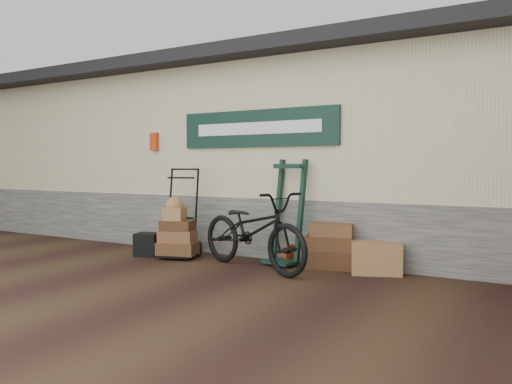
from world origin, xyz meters
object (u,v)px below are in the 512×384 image
Objects in this scene: porter_trolley at (181,212)px; suitcase_stack at (330,245)px; wicker_hamper at (376,258)px; bicycle at (253,226)px; green_barrow at (287,212)px; black_trunk at (148,244)px.

suitcase_stack is at bearing -7.39° from porter_trolley.
wicker_hamper is (0.66, -0.05, -0.11)m from suitcase_stack.
wicker_hamper is at bearing -50.48° from bicycle.
suitcase_stack is at bearing 175.35° from wicker_hamper.
green_barrow reaches higher than wicker_hamper.
bicycle is (-0.85, -0.62, 0.28)m from suitcase_stack.
black_trunk is (-2.17, -0.49, -0.56)m from green_barrow.
porter_trolley is 2.98m from wicker_hamper.
porter_trolley is 0.69× the size of bicycle.
suitcase_stack is 0.67m from wicker_hamper.
green_barrow is at bearing -3.83° from bicycle.
green_barrow reaches higher than black_trunk.
black_trunk is (-0.52, -0.18, -0.52)m from porter_trolley.
porter_trolley is 2.22× the size of wicker_hamper.
black_trunk is 0.17× the size of bicycle.
porter_trolley is at bearing 99.21° from bicycle.
wicker_hamper is at bearing -10.54° from porter_trolley.
black_trunk is at bearing -155.11° from green_barrow.
green_barrow reaches higher than bicycle.
green_barrow is 0.62m from bicycle.
green_barrow is 2.12× the size of suitcase_stack.
wicker_hamper is (1.28, 0.01, -0.54)m from green_barrow.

